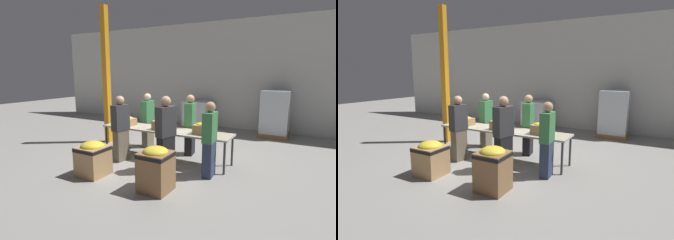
# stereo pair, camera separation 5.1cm
# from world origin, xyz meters

# --- Properties ---
(ground_plane) EXTENTS (30.00, 30.00, 0.00)m
(ground_plane) POSITION_xyz_m (0.00, 0.00, 0.00)
(ground_plane) COLOR gray
(wall_back) EXTENTS (16.00, 0.08, 4.00)m
(wall_back) POSITION_xyz_m (0.00, 4.41, 2.00)
(wall_back) COLOR silver
(wall_back) RESTS_ON ground_plane
(sorting_table) EXTENTS (3.34, 0.72, 0.75)m
(sorting_table) POSITION_xyz_m (0.00, 0.00, 0.70)
(sorting_table) COLOR #B2A893
(sorting_table) RESTS_ON ground_plane
(banana_box_0) EXTENTS (0.47, 0.33, 0.26)m
(banana_box_0) POSITION_xyz_m (-1.12, -0.07, 0.87)
(banana_box_0) COLOR #A37A4C
(banana_box_0) RESTS_ON sorting_table
(banana_box_1) EXTENTS (0.45, 0.31, 0.28)m
(banana_box_1) POSITION_xyz_m (-0.01, -0.07, 0.88)
(banana_box_1) COLOR tan
(banana_box_1) RESTS_ON sorting_table
(banana_box_2) EXTENTS (0.48, 0.33, 0.27)m
(banana_box_2) POSITION_xyz_m (1.05, -0.01, 0.88)
(banana_box_2) COLOR tan
(banana_box_2) RESTS_ON sorting_table
(volunteer_0) EXTENTS (0.27, 0.45, 1.56)m
(volunteer_0) POSITION_xyz_m (0.41, 0.62, 0.78)
(volunteer_0) COLOR black
(volunteer_0) RESTS_ON ground_plane
(volunteer_1) EXTENTS (0.33, 0.48, 1.64)m
(volunteer_1) POSITION_xyz_m (0.44, -0.70, 0.81)
(volunteer_1) COLOR black
(volunteer_1) RESTS_ON ground_plane
(volunteer_2) EXTENTS (0.27, 0.45, 1.58)m
(volunteer_2) POSITION_xyz_m (-0.85, -0.63, 0.78)
(volunteer_2) COLOR #6B604C
(volunteer_2) RESTS_ON ground_plane
(volunteer_3) EXTENTS (0.23, 0.43, 1.55)m
(volunteer_3) POSITION_xyz_m (1.36, -0.54, 0.77)
(volunteer_3) COLOR #2D3856
(volunteer_3) RESTS_ON ground_plane
(volunteer_4) EXTENTS (0.21, 0.41, 1.54)m
(volunteer_4) POSITION_xyz_m (-0.95, 0.70, 0.76)
(volunteer_4) COLOR #6B604C
(volunteer_4) RESTS_ON ground_plane
(donation_bin_0) EXTENTS (0.57, 0.57, 0.73)m
(donation_bin_0) POSITION_xyz_m (-0.78, -1.64, 0.39)
(donation_bin_0) COLOR tan
(donation_bin_0) RESTS_ON ground_plane
(donation_bin_1) EXTENTS (0.54, 0.54, 0.83)m
(donation_bin_1) POSITION_xyz_m (0.75, -1.64, 0.44)
(donation_bin_1) COLOR olive
(donation_bin_1) RESTS_ON ground_plane
(support_pillar) EXTENTS (0.17, 0.17, 4.00)m
(support_pillar) POSITION_xyz_m (-2.30, 0.56, 2.00)
(support_pillar) COLOR orange
(support_pillar) RESTS_ON ground_plane
(pallet_stack_0) EXTENTS (1.05, 1.05, 1.03)m
(pallet_stack_0) POSITION_xyz_m (-0.67, 3.79, 0.51)
(pallet_stack_0) COLOR olive
(pallet_stack_0) RESTS_ON ground_plane
(pallet_stack_1) EXTENTS (0.93, 0.93, 1.54)m
(pallet_stack_1) POSITION_xyz_m (2.08, 3.73, 0.76)
(pallet_stack_1) COLOR olive
(pallet_stack_1) RESTS_ON ground_plane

